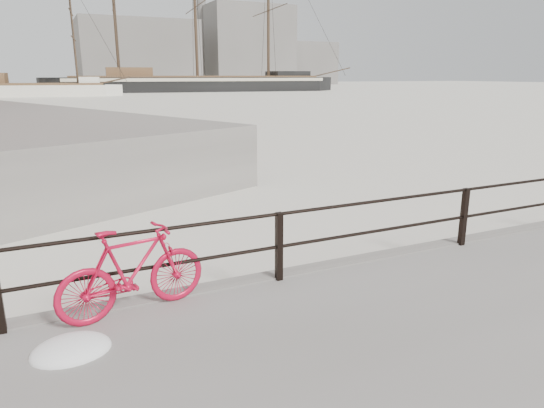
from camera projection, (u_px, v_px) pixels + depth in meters
name	position (u px, v px, depth m)	size (l,w,h in m)	color
ground	(452.00, 261.00, 8.61)	(400.00, 400.00, 0.00)	white
guardrail	(464.00, 217.00, 8.25)	(28.00, 0.10, 1.00)	black
bicycle	(133.00, 270.00, 5.86)	(1.84, 0.28, 1.11)	red
barque_black	(198.00, 91.00, 96.20)	(64.92, 21.25, 36.39)	black
schooner_mid	(36.00, 96.00, 73.93)	(27.15, 11.49, 19.69)	silver
industrial_west	(139.00, 54.00, 137.05)	(32.00, 18.00, 18.00)	gray
industrial_mid	(246.00, 46.00, 154.93)	(26.00, 20.00, 24.00)	gray
industrial_east	(302.00, 64.00, 169.99)	(20.00, 16.00, 14.00)	gray
smokestack	(202.00, 13.00, 151.42)	(2.80, 2.80, 44.00)	gray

